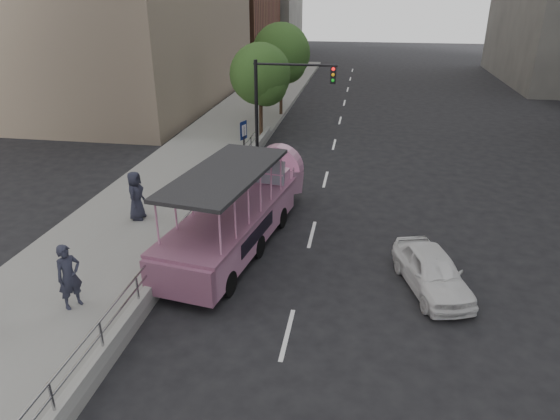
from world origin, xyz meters
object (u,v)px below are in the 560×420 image
object	(u,v)px
parking_sign	(244,142)
street_tree_far	(282,55)
pedestrian_far	(136,195)
traffic_signal	(279,95)
car	(432,271)
street_tree_near	(262,77)
duck_boat	(242,211)
pedestrian_near	(69,276)

from	to	relation	value
parking_sign	street_tree_far	distance (m)	12.21
pedestrian_far	traffic_signal	bearing A→B (deg)	-27.65
pedestrian_far	street_tree_far	distance (m)	18.70
car	street_tree_far	xyz separation A→B (m)	(-8.07, 21.01, 3.68)
street_tree_near	pedestrian_far	bearing A→B (deg)	-101.10
traffic_signal	car	bearing A→B (deg)	-60.07
duck_boat	pedestrian_near	bearing A→B (deg)	-123.69
duck_boat	traffic_signal	size ratio (longest dim) A/B	1.81
pedestrian_near	duck_boat	bearing A→B (deg)	-2.82
car	pedestrian_near	world-z (taller)	pedestrian_near
pedestrian_near	street_tree_near	xyz separation A→B (m)	(1.70, 18.05, 2.57)
pedestrian_near	street_tree_near	distance (m)	18.31
parking_sign	traffic_signal	distance (m)	3.34
duck_boat	pedestrian_far	distance (m)	4.27
pedestrian_near	street_tree_far	size ratio (longest dim) A/B	0.29
parking_sign	street_tree_far	xyz separation A→B (m)	(-0.10, 11.93, 2.62)
duck_boat	car	xyz separation A→B (m)	(6.43, -2.27, -0.50)
car	pedestrian_near	distance (m)	10.44
duck_boat	street_tree_near	bearing A→B (deg)	98.21
pedestrian_near	street_tree_near	bearing A→B (deg)	25.49
pedestrian_far	parking_sign	xyz separation A→B (m)	(2.71, 6.34, 0.44)
pedestrian_near	parking_sign	xyz separation A→B (m)	(2.01, 12.12, 0.44)
parking_sign	pedestrian_near	bearing A→B (deg)	-99.40
traffic_signal	duck_boat	bearing A→B (deg)	-88.52
pedestrian_near	street_tree_far	xyz separation A→B (m)	(1.90, 24.05, 3.06)
car	pedestrian_far	distance (m)	11.04
street_tree_near	street_tree_far	distance (m)	6.02
car	pedestrian_far	size ratio (longest dim) A/B	1.94
car	street_tree_far	bearing A→B (deg)	94.16
car	pedestrian_near	xyz separation A→B (m)	(-9.97, -3.04, 0.62)
pedestrian_near	street_tree_far	world-z (taller)	street_tree_far
pedestrian_far	pedestrian_near	bearing A→B (deg)	-176.35
pedestrian_far	traffic_signal	xyz separation A→B (m)	(4.00, 8.84, 2.25)
pedestrian_near	car	bearing A→B (deg)	-42.18
car	parking_sign	xyz separation A→B (m)	(-7.96, 9.09, 1.06)
duck_boat	street_tree_far	bearing A→B (deg)	95.00
street_tree_near	parking_sign	bearing A→B (deg)	-87.06
street_tree_near	car	bearing A→B (deg)	-61.16
parking_sign	street_tree_near	bearing A→B (deg)	92.94
car	pedestrian_near	bearing A→B (deg)	-179.90
car	street_tree_near	world-z (taller)	street_tree_near
car	parking_sign	size ratio (longest dim) A/B	1.38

